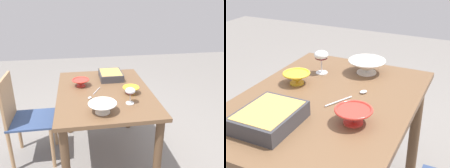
# 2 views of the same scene
# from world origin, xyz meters

# --- Properties ---
(ground_plane) EXTENTS (8.00, 8.00, 0.00)m
(ground_plane) POSITION_xyz_m (0.00, 0.00, 0.00)
(ground_plane) COLOR gray
(dining_table) EXTENTS (1.19, 0.87, 0.77)m
(dining_table) POSITION_xyz_m (0.00, 0.00, 0.64)
(dining_table) COLOR brown
(dining_table) RESTS_ON ground_plane
(chair) EXTENTS (0.41, 0.42, 0.92)m
(chair) POSITION_xyz_m (-0.11, -0.80, 0.50)
(chair) COLOR #334772
(chair) RESTS_ON ground_plane
(wine_glass) EXTENTS (0.08, 0.08, 0.14)m
(wine_glass) POSITION_xyz_m (0.30, 0.18, 0.87)
(wine_glass) COLOR white
(wine_glass) RESTS_ON dining_table
(casserole_dish) EXTENTS (0.30, 0.24, 0.08)m
(casserole_dish) POSITION_xyz_m (-0.32, 0.11, 0.81)
(casserole_dish) COLOR #38383D
(casserole_dish) RESTS_ON dining_table
(mixing_bowl) EXTENTS (0.15, 0.15, 0.07)m
(mixing_bowl) POSITION_xyz_m (0.10, 0.24, 0.81)
(mixing_bowl) COLOR yellow
(mixing_bowl) RESTS_ON dining_table
(small_bowl) EXTENTS (0.17, 0.17, 0.07)m
(small_bowl) POSITION_xyz_m (-0.15, -0.21, 0.81)
(small_bowl) COLOR red
(small_bowl) RESTS_ON dining_table
(serving_bowl) EXTENTS (0.22, 0.22, 0.09)m
(serving_bowl) POSITION_xyz_m (0.41, -0.07, 0.82)
(serving_bowl) COLOR white
(serving_bowl) RESTS_ON dining_table
(serving_spoon) EXTENTS (0.25, 0.14, 0.01)m
(serving_spoon) POSITION_xyz_m (0.09, -0.12, 0.78)
(serving_spoon) COLOR silver
(serving_spoon) RESTS_ON dining_table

